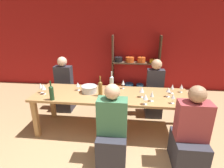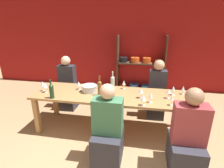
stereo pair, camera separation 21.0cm
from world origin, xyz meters
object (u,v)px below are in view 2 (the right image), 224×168
Objects in this scene: wine_glass_white_c at (183,89)px; person_near_b at (108,134)px; wine_glass_red_b at (43,84)px; wine_glass_white_b at (79,84)px; wine_glass_empty_b at (124,83)px; wine_glass_white_d at (45,85)px; dining_table at (111,98)px; wine_glass_red_a at (143,98)px; person_near_a at (187,141)px; person_far_b at (156,96)px; wine_glass_red_d at (169,92)px; wine_bottle_amber at (100,88)px; wine_glass_white_e at (151,95)px; wine_glass_empty_a at (172,98)px; person_far_a at (68,89)px; wine_glass_red_c at (141,91)px; shelf_unit at (139,71)px; wine_bottle_green at (52,91)px; wine_bottle_dark at (113,81)px; mixing_bowl at (89,88)px; wine_glass_white_a at (173,89)px.

wine_glass_white_c is 1.55m from person_near_b.
wine_glass_white_b is at bearing 17.66° from wine_glass_red_b.
wine_glass_white_d is (-1.36, -0.43, 0.01)m from wine_glass_empty_b.
dining_table is at bearing -169.95° from wine_glass_white_c.
wine_glass_white_c is at bearing 40.34° from wine_glass_red_a.
wine_glass_white_c is (2.48, 0.31, -0.03)m from wine_glass_red_b.
wine_glass_red_a is 0.96× the size of wine_glass_white_d.
person_near_a is 1.44m from person_far_b.
wine_bottle_amber is at bearing -175.73° from wine_glass_red_d.
wine_glass_empty_a is at bearing -8.17° from wine_glass_white_e.
wine_glass_white_b is (-0.63, 0.11, 0.19)m from dining_table.
wine_glass_white_e is 0.14× the size of person_far_a.
wine_glass_red_b is 0.93m from person_far_a.
wine_glass_red_c is at bearing 1.47° from wine_bottle_amber.
person_near_b is (-0.89, -0.49, -0.41)m from wine_glass_empty_a.
wine_bottle_green is (-1.35, -2.54, 0.29)m from shelf_unit.
wine_glass_white_b is at bearing -167.50° from wine_glass_empty_b.
person_far_b is at bearing 130.08° from wine_glass_white_c.
wine_glass_red_d is at bearing 36.09° from wine_glass_white_e.
wine_glass_empty_a is at bearing -77.18° from shelf_unit.
wine_bottle_green is 1.49m from wine_glass_red_a.
wine_glass_empty_a is 1.05× the size of wine_glass_white_c.
wine_bottle_dark is 0.25× the size of person_far_a.
wine_glass_red_a is 0.28m from wine_glass_red_c.
person_far_b is (0.84, 0.69, -0.18)m from dining_table.
dining_table is 9.48× the size of mixing_bowl.
wine_bottle_green is (-0.93, -0.35, 0.21)m from dining_table.
wine_glass_red_d is (0.40, 0.34, -0.00)m from wine_glass_red_a.
wine_glass_red_b is at bearing 146.91° from wine_glass_white_d.
wine_glass_white_b is (-1.70, -0.04, -0.01)m from wine_glass_white_a.
wine_glass_red_d is at bearing 4.27° from wine_bottle_amber.
wine_glass_white_e is at bearing -84.18° from shelf_unit.
dining_table is at bearing -171.99° from wine_glass_white_a.
dining_table is at bearing 161.41° from wine_glass_white_e.
wine_glass_red_c is 0.15× the size of person_far_a.
person_far_b reaches higher than mixing_bowl.
wine_glass_white_a is at bearing -9.10° from wine_glass_empty_b.
mixing_bowl is at bearing 148.68° from wine_bottle_amber.
person_near_a is (1.57, -0.75, -0.36)m from mixing_bowl.
wine_glass_white_a is 0.19m from wine_glass_red_d.
wine_glass_red_a is at bearing -22.20° from mixing_bowl.
wine_glass_red_c is (0.09, -2.27, 0.29)m from shelf_unit.
wine_glass_red_c is (0.56, -0.44, 0.01)m from wine_bottle_dark.
wine_glass_white_b is (-1.62, 0.38, -0.01)m from wine_glass_empty_a.
person_far_a reaches higher than wine_glass_white_b.
wine_bottle_amber is 1.98× the size of wine_glass_red_c.
dining_table is 2.22× the size of person_far_a.
mixing_bowl is 1.44m from person_far_b.
wine_glass_white_b is at bearing 129.30° from person_far_a.
person_near_b is (0.10, -0.76, -0.22)m from dining_table.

